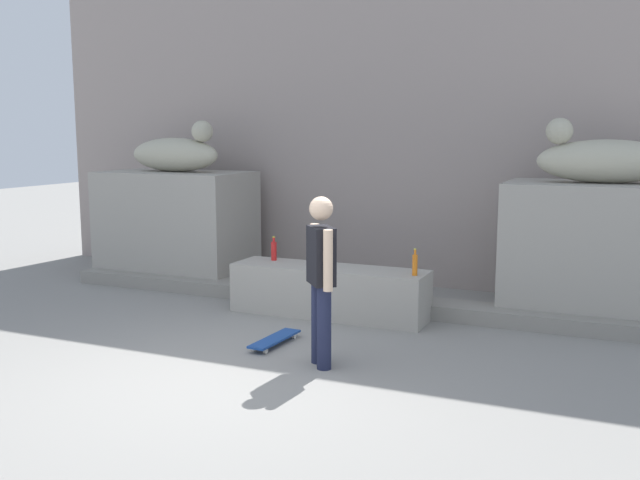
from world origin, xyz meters
name	(u,v)px	position (x,y,z in m)	size (l,w,h in m)	color
ground_plane	(222,380)	(0.00, 0.00, 0.00)	(40.00, 40.00, 0.00)	gray
facade_wall	(393,84)	(0.00, 4.98, 2.99)	(11.80, 0.60, 5.97)	gray
pedestal_left	(177,225)	(-3.09, 3.72, 0.84)	(2.27, 1.31, 1.67)	#A39E93
pedestal_right	(601,252)	(3.09, 3.72, 0.84)	(2.27, 1.31, 1.67)	#A39E93
statue_reclining_left	(176,153)	(-3.05, 3.71, 1.95)	(1.65, 0.71, 0.78)	#B5B199
statue_reclining_right	(603,159)	(3.05, 3.71, 1.95)	(1.66, 0.77, 0.78)	#B5B199
ledge_block	(329,291)	(0.00, 2.55, 0.31)	(2.48, 0.65, 0.62)	#A39E93
skater	(321,274)	(0.68, 0.74, 0.92)	(0.39, 0.43, 1.67)	#1E233F
skateboard	(275,339)	(-0.05, 1.16, 0.06)	(0.25, 0.81, 0.08)	navy
bottle_orange	(415,264)	(1.12, 2.47, 0.75)	(0.06, 0.06, 0.32)	orange
bottle_red	(274,250)	(-0.84, 2.68, 0.75)	(0.07, 0.07, 0.31)	red
stair_step	(344,300)	(0.00, 3.04, 0.09)	(8.44, 0.50, 0.19)	gray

